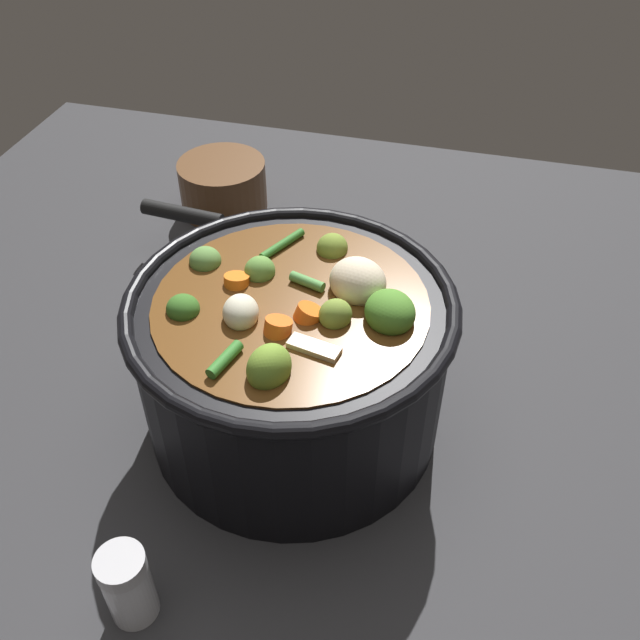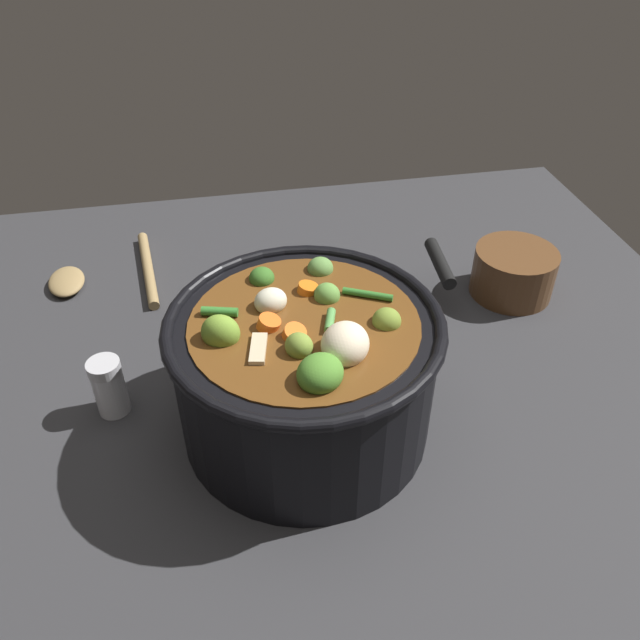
# 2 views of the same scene
# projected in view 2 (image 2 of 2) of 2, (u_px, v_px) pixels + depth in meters

# --- Properties ---
(ground_plane) EXTENTS (1.10, 1.10, 0.00)m
(ground_plane) POSITION_uv_depth(u_px,v_px,m) (306.00, 424.00, 0.69)
(ground_plane) COLOR #2D2D30
(cooking_pot) EXTENTS (0.27, 0.27, 0.17)m
(cooking_pot) POSITION_uv_depth(u_px,v_px,m) (305.00, 372.00, 0.65)
(cooking_pot) COLOR black
(cooking_pot) RESTS_ON ground_plane
(wooden_spoon) EXTENTS (0.19, 0.16, 0.02)m
(wooden_spoon) POSITION_uv_depth(u_px,v_px,m) (100.00, 276.00, 0.90)
(wooden_spoon) COLOR olive
(wooden_spoon) RESTS_ON ground_plane
(salt_shaker) EXTENTS (0.04, 0.04, 0.07)m
(salt_shaker) POSITION_uv_depth(u_px,v_px,m) (109.00, 387.00, 0.69)
(salt_shaker) COLOR silver
(salt_shaker) RESTS_ON ground_plane
(small_saucepan) EXTENTS (0.11, 0.17, 0.07)m
(small_saucepan) POSITION_uv_depth(u_px,v_px,m) (511.00, 272.00, 0.86)
(small_saucepan) COLOR brown
(small_saucepan) RESTS_ON ground_plane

